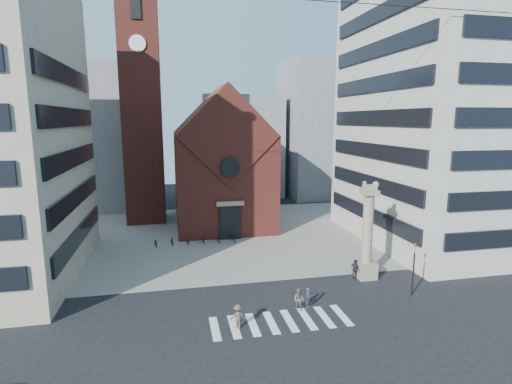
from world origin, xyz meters
TOP-DOWN VIEW (x-y plane):
  - ground at (0.00, 0.00)m, footprint 120.00×120.00m
  - piazza at (0.00, 19.00)m, footprint 46.00×30.00m
  - zebra_crossing at (0.55, -3.00)m, footprint 10.20×3.20m
  - church at (0.00, 25.04)m, footprint 12.00×16.65m
  - campanile at (-10.00, 28.00)m, footprint 5.50×5.50m
  - building_right at (24.00, 12.00)m, footprint 18.00×22.00m
  - bg_block_left at (-20.00, 40.00)m, footprint 16.00×14.00m
  - bg_block_mid at (6.00, 45.00)m, footprint 14.00×12.00m
  - bg_block_right at (22.00, 42.00)m, footprint 16.00×14.00m
  - lion_column at (10.01, 3.00)m, footprint 1.63×1.60m
  - traffic_light at (12.00, -1.00)m, footprint 0.13×0.16m
  - pedestrian_0 at (3.15, -1.38)m, footprint 0.67×0.64m
  - pedestrian_1 at (2.32, -1.70)m, footprint 1.04×1.01m
  - pedestrian_2 at (9.00, 3.00)m, footprint 0.72×1.11m
  - pedestrian_3 at (-2.47, -3.22)m, footprint 1.07×0.62m
  - scooter_0 at (-8.46, 15.88)m, footprint 0.74×1.64m
  - scooter_1 at (-6.73, 15.88)m, footprint 0.62×1.58m
  - scooter_2 at (-5.00, 15.88)m, footprint 0.74×1.64m
  - scooter_3 at (-3.27, 15.88)m, footprint 0.62×1.58m
  - scooter_4 at (-1.54, 15.88)m, footprint 0.74×1.64m
  - scooter_5 at (0.18, 15.88)m, footprint 0.62×1.58m

SIDE VIEW (x-z plane):
  - ground at x=0.00m, z-range 0.00..0.00m
  - zebra_crossing at x=0.55m, z-range 0.00..0.01m
  - piazza at x=0.00m, z-range 0.00..0.05m
  - scooter_0 at x=-8.46m, z-range 0.05..0.88m
  - scooter_2 at x=-5.00m, z-range 0.05..0.88m
  - scooter_4 at x=-1.54m, z-range 0.05..0.88m
  - scooter_1 at x=-6.73m, z-range 0.05..0.97m
  - scooter_3 at x=-3.27m, z-range 0.05..0.97m
  - scooter_5 at x=0.18m, z-range 0.05..0.97m
  - pedestrian_0 at x=3.15m, z-range 0.00..1.54m
  - pedestrian_3 at x=-2.47m, z-range 0.00..1.66m
  - pedestrian_1 at x=2.32m, z-range 0.00..1.69m
  - pedestrian_2 at x=9.00m, z-range 0.00..1.76m
  - traffic_light at x=12.00m, z-range 0.14..4.44m
  - lion_column at x=10.01m, z-range -0.88..7.79m
  - church at x=0.00m, z-range -1.02..16.98m
  - bg_block_mid at x=6.00m, z-range 0.00..18.00m
  - bg_block_left at x=-20.00m, z-range 0.00..22.00m
  - bg_block_right at x=22.00m, z-range 0.00..24.00m
  - campanile at x=-10.00m, z-range 0.14..31.34m
  - building_right at x=24.00m, z-range 0.00..32.00m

